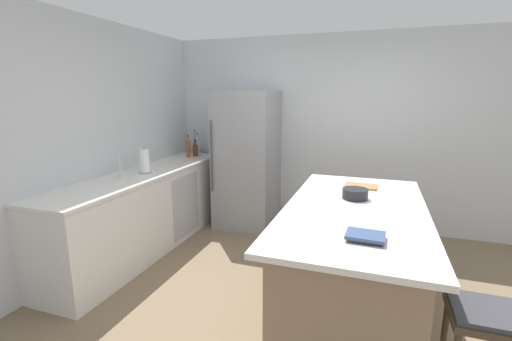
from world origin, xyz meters
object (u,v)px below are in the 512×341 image
refrigerator (247,160)px  cutting_board (361,186)px  sink_faucet (121,163)px  mixing_bowl (355,194)px  bar_stool (483,330)px  syrup_bottle (195,150)px  gin_bottle (195,145)px  vinegar_bottle (188,148)px  paper_towel_roll (145,161)px  kitchen_island (352,259)px  cookbook_stack (365,237)px  soda_bottle (197,147)px

refrigerator → cutting_board: size_ratio=5.96×
sink_faucet → mixing_bowl: sink_faucet is taller
bar_stool → syrup_bottle: bearing=141.8°
gin_bottle → vinegar_bottle: size_ratio=1.12×
vinegar_bottle → gin_bottle: bearing=100.6°
sink_faucet → paper_towel_roll: 0.30m
syrup_bottle → kitchen_island: bearing=-34.7°
syrup_bottle → cookbook_stack: 3.36m
syrup_bottle → vinegar_bottle: size_ratio=0.75×
kitchen_island → gin_bottle: (-2.46, 1.82, 0.61)m
bar_stool → syrup_bottle: (-3.10, 2.44, 0.48)m
paper_towel_roll → bar_stool: bearing=-22.2°
sink_faucet → syrup_bottle: bearing=86.5°
bar_stool → mixing_bowl: bearing=126.1°
syrup_bottle → vinegar_bottle: vinegar_bottle is taller
cutting_board → soda_bottle: bearing=156.1°
vinegar_bottle → kitchen_island: bearing=-32.3°
cutting_board → cookbook_stack: bearing=-86.0°
bar_stool → gin_bottle: size_ratio=1.87×
sink_faucet → refrigerator: bearing=58.7°
refrigerator → cookbook_stack: size_ratio=7.63×
bar_stool → sink_faucet: bearing=163.0°
refrigerator → gin_bottle: size_ratio=5.13×
mixing_bowl → paper_towel_roll: bearing=174.8°
sink_faucet → syrup_bottle: (0.09, 1.46, -0.06)m
refrigerator → cutting_board: (1.56, -0.96, -0.00)m
bar_stool → cookbook_stack: cookbook_stack is taller
soda_bottle → gin_bottle: bearing=133.0°
cookbook_stack → kitchen_island: bearing=98.6°
refrigerator → paper_towel_roll: size_ratio=5.97×
refrigerator → cookbook_stack: bearing=-54.2°
sink_faucet → soda_bottle: bearing=87.2°
kitchen_island → bar_stool: bearing=-47.4°
soda_bottle → syrup_bottle: 0.10m
sink_faucet → soda_bottle: soda_bottle is taller
gin_bottle → cookbook_stack: 3.57m
cutting_board → bar_stool: bearing=-63.5°
bar_stool → cookbook_stack: size_ratio=2.78×
bar_stool → paper_towel_roll: 3.39m
mixing_bowl → bar_stool: bearing=-53.9°
gin_bottle → syrup_bottle: bearing=-60.3°
kitchen_island → mixing_bowl: 0.55m
gin_bottle → sink_faucet: bearing=-89.3°
syrup_bottle → cutting_board: (2.36, -0.96, -0.10)m
bar_stool → sink_faucet: (-3.19, 0.98, 0.54)m
sink_faucet → cookbook_stack: (2.54, -0.82, -0.15)m
gin_bottle → soda_bottle: bearing=-47.0°
refrigerator → cutting_board: refrigerator is taller
bar_stool → syrup_bottle: 3.98m
soda_bottle → syrup_bottle: bearing=-81.6°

